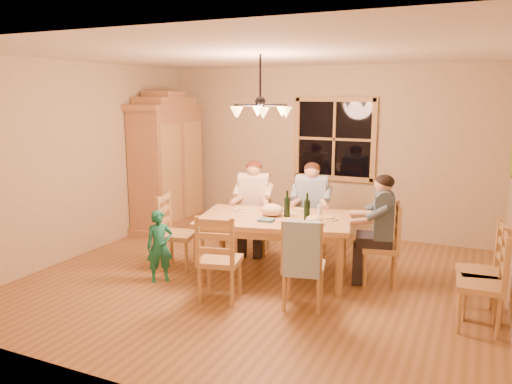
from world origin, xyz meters
The scene contains 31 objects.
floor centered at (0.00, 0.00, 0.00)m, with size 5.50×5.50×0.00m, color olive.
ceiling centered at (0.00, 0.00, 2.70)m, with size 5.50×5.00×0.02m, color white.
wall_back centered at (0.00, 2.50, 1.35)m, with size 5.50×0.02×2.70m, color tan.
wall_left centered at (-2.75, 0.00, 1.35)m, with size 0.02×5.00×2.70m, color tan.
window centered at (0.20, 2.47, 1.55)m, with size 1.30×0.06×1.30m.
chandelier centered at (0.00, 0.00, 2.08)m, with size 0.77×0.68×0.71m.
armoire centered at (-2.42, 1.60, 1.06)m, with size 0.66×1.40×2.30m.
dining_table centered at (0.10, 0.24, 0.66)m, with size 2.05×1.50×0.76m.
chair_far_left centered at (-0.54, 1.00, 0.30)m, with size 0.52×0.50×0.99m.
chair_far_right centered at (0.26, 1.17, 0.30)m, with size 0.52×0.50×0.99m.
chair_near_left centered at (-0.17, -0.71, 0.30)m, with size 0.52×0.50×0.99m.
chair_near_right centered at (0.73, -0.51, 0.30)m, with size 0.52×0.50×0.99m.
chair_end_left centered at (-1.16, -0.03, 0.30)m, with size 0.50×0.52×0.99m.
chair_end_right centered at (1.35, 0.52, 0.30)m, with size 0.50×0.52×0.99m.
adult_woman centered at (-0.54, 1.00, 0.84)m, with size 0.46×0.49×0.87m.
adult_plaid_man centered at (0.26, 1.17, 0.84)m, with size 0.46×0.49×0.87m.
adult_slate_man centered at (1.35, 0.52, 0.84)m, with size 0.49×0.46×0.87m.
towel centered at (0.77, -0.69, 0.70)m, with size 0.38×0.10×0.58m, color #94B8C8.
wine_bottle_a centered at (0.23, 0.31, 0.93)m, with size 0.08×0.08×0.33m, color black.
wine_bottle_b centered at (0.50, 0.27, 0.93)m, with size 0.08×0.08×0.33m, color black.
plate_woman centered at (-0.41, 0.41, 0.77)m, with size 0.26×0.26×0.02m, color white.
plate_plaid centered at (0.26, 0.63, 0.77)m, with size 0.26×0.26×0.02m, color white.
plate_slate centered at (0.72, 0.39, 0.77)m, with size 0.26×0.26×0.02m, color white.
wine_glass_a centered at (-0.11, 0.45, 0.83)m, with size 0.06×0.06×0.14m, color silver.
wine_glass_b centered at (0.57, 0.54, 0.83)m, with size 0.06×0.06×0.14m, color silver.
cap centered at (0.65, 0.10, 0.82)m, with size 0.20×0.20×0.11m, color beige.
napkin centered at (0.08, -0.01, 0.78)m, with size 0.18×0.14×0.03m, color slate.
cloth_bundle centered at (0.04, 0.28, 0.84)m, with size 0.28×0.22×0.15m, color #CEB295.
child centered at (-1.10, -0.52, 0.44)m, with size 0.32×0.21×0.88m, color #1A785E.
chair_spare_front centered at (2.45, -0.30, 0.30)m, with size 0.44×0.46×0.99m.
chair_spare_back centered at (2.45, 0.04, 0.30)m, with size 0.50×0.52×0.99m.
Camera 1 is at (2.37, -5.31, 2.25)m, focal length 35.00 mm.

